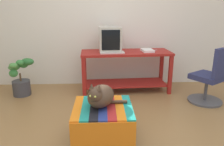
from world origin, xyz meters
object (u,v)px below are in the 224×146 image
(tv_monitor, at_px, (110,39))
(keyboard, at_px, (112,52))
(office_chair, at_px, (211,79))
(potted_plant, at_px, (21,79))
(desk, at_px, (126,64))
(book, at_px, (147,50))
(cat, at_px, (100,96))
(ottoman_with_blanket, at_px, (103,124))

(tv_monitor, xyz_separation_m, keyboard, (0.03, -0.17, -0.19))
(office_chair, bearing_deg, potted_plant, -41.60)
(desk, distance_m, book, 0.44)
(book, relative_size, office_chair, 0.28)
(cat, bearing_deg, desk, 97.02)
(book, xyz_separation_m, office_chair, (0.88, -0.58, -0.35))
(potted_plant, relative_size, office_chair, 0.71)
(potted_plant, bearing_deg, desk, 4.59)
(tv_monitor, distance_m, keyboard, 0.26)
(cat, bearing_deg, office_chair, 52.24)
(tv_monitor, height_order, keyboard, tv_monitor)
(office_chair, bearing_deg, desk, -58.81)
(desk, height_order, book, book)
(book, bearing_deg, keyboard, -175.13)
(book, distance_m, office_chair, 1.11)
(desk, bearing_deg, office_chair, -28.78)
(keyboard, bearing_deg, office_chair, -22.45)
(keyboard, bearing_deg, book, 5.55)
(ottoman_with_blanket, distance_m, potted_plant, 1.97)
(cat, bearing_deg, keyboard, 105.04)
(potted_plant, height_order, office_chair, office_chair)
(keyboard, bearing_deg, ottoman_with_blanket, -101.82)
(tv_monitor, height_order, ottoman_with_blanket, tv_monitor)
(ottoman_with_blanket, relative_size, office_chair, 0.71)
(ottoman_with_blanket, xyz_separation_m, office_chair, (1.65, 0.96, 0.18))
(cat, relative_size, office_chair, 0.54)
(tv_monitor, relative_size, keyboard, 1.05)
(ottoman_with_blanket, bearing_deg, keyboard, 83.41)
(desk, xyz_separation_m, cat, (-0.43, -1.55, 0.05))
(keyboard, bearing_deg, tv_monitor, 95.60)
(desk, bearing_deg, book, -6.62)
(keyboard, xyz_separation_m, cat, (-0.19, -1.42, -0.19))
(book, xyz_separation_m, cat, (-0.80, -1.53, -0.19))
(book, bearing_deg, ottoman_with_blanket, -122.68)
(book, distance_m, ottoman_with_blanket, 1.80)
(book, distance_m, cat, 1.74)
(potted_plant, bearing_deg, ottoman_with_blanket, -45.89)
(desk, distance_m, keyboard, 0.37)
(desk, relative_size, cat, 3.27)
(ottoman_with_blanket, bearing_deg, office_chair, 30.12)
(ottoman_with_blanket, xyz_separation_m, cat, (-0.02, 0.01, 0.33))
(tv_monitor, xyz_separation_m, book, (0.64, -0.05, -0.18))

